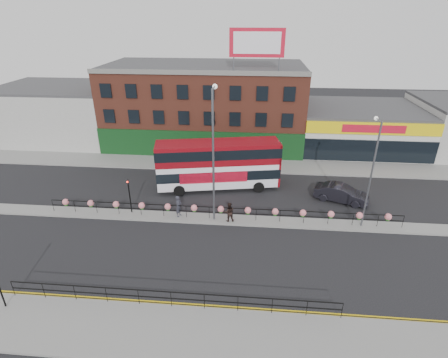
# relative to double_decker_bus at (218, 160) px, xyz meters

# --- Properties ---
(ground) EXTENTS (120.00, 120.00, 0.00)m
(ground) POSITION_rel_double_decker_bus_xyz_m (0.83, -6.14, -3.00)
(ground) COLOR black
(ground) RESTS_ON ground
(south_pavement) EXTENTS (60.00, 4.00, 0.15)m
(south_pavement) POSITION_rel_double_decker_bus_xyz_m (0.83, -18.14, -2.93)
(south_pavement) COLOR gray
(south_pavement) RESTS_ON ground
(north_pavement) EXTENTS (60.00, 4.00, 0.15)m
(north_pavement) POSITION_rel_double_decker_bus_xyz_m (0.83, 5.86, -2.93)
(north_pavement) COLOR gray
(north_pavement) RESTS_ON ground
(median) EXTENTS (60.00, 1.60, 0.15)m
(median) POSITION_rel_double_decker_bus_xyz_m (0.83, -6.14, -2.93)
(median) COLOR gray
(median) RESTS_ON ground
(yellow_line_inner) EXTENTS (60.00, 0.10, 0.01)m
(yellow_line_inner) POSITION_rel_double_decker_bus_xyz_m (0.83, -15.84, -2.99)
(yellow_line_inner) COLOR gold
(yellow_line_inner) RESTS_ON ground
(yellow_line_outer) EXTENTS (60.00, 0.10, 0.01)m
(yellow_line_outer) POSITION_rel_double_decker_bus_xyz_m (0.83, -16.02, -2.99)
(yellow_line_outer) COLOR gold
(yellow_line_outer) RESTS_ON ground
(brick_building) EXTENTS (25.00, 12.21, 10.30)m
(brick_building) POSITION_rel_double_decker_bus_xyz_m (-3.17, 13.82, 2.13)
(brick_building) COLOR brown
(brick_building) RESTS_ON ground
(supermarket) EXTENTS (15.00, 12.25, 5.30)m
(supermarket) POSITION_rel_double_decker_bus_xyz_m (16.83, 13.76, -0.35)
(supermarket) COLOR silver
(supermarket) RESTS_ON ground
(warehouse_west) EXTENTS (15.50, 12.00, 7.30)m
(warehouse_west) POSITION_rel_double_decker_bus_xyz_m (-23.42, 13.86, 0.65)
(warehouse_west) COLOR #ABAAA6
(warehouse_west) RESTS_ON ground
(billboard) EXTENTS (6.00, 0.29, 4.40)m
(billboard) POSITION_rel_double_decker_bus_xyz_m (3.33, 8.85, 10.18)
(billboard) COLOR red
(billboard) RESTS_ON brick_building
(median_railing) EXTENTS (30.04, 0.56, 1.23)m
(median_railing) POSITION_rel_double_decker_bus_xyz_m (0.83, -6.14, -1.95)
(median_railing) COLOR black
(median_railing) RESTS_ON median
(south_railing) EXTENTS (20.04, 0.05, 1.12)m
(south_railing) POSITION_rel_double_decker_bus_xyz_m (-1.17, -16.24, -2.04)
(south_railing) COLOR black
(south_railing) RESTS_ON south_pavement
(double_decker_bus) EXTENTS (12.38, 5.04, 4.88)m
(double_decker_bus) POSITION_rel_double_decker_bus_xyz_m (0.00, 0.00, 0.00)
(double_decker_bus) COLOR white
(double_decker_bus) RESTS_ON ground
(car) EXTENTS (4.94, 6.05, 1.62)m
(car) POSITION_rel_double_decker_bus_xyz_m (11.78, -1.78, -2.19)
(car) COLOR black
(car) RESTS_ON ground
(pedestrian_a) EXTENTS (0.98, 0.88, 1.95)m
(pedestrian_a) POSITION_rel_double_decker_bus_xyz_m (-2.84, -6.01, -1.88)
(pedestrian_a) COLOR #2C2D37
(pedestrian_a) RESTS_ON median
(pedestrian_b) EXTENTS (1.07, 0.94, 1.74)m
(pedestrian_b) POSITION_rel_double_decker_bus_xyz_m (1.56, -6.42, -1.98)
(pedestrian_b) COLOR black
(pedestrian_b) RESTS_ON median
(lamp_column_west) EXTENTS (0.40, 1.95, 11.08)m
(lamp_column_west) POSITION_rel_double_decker_bus_xyz_m (0.25, -5.94, 3.72)
(lamp_column_west) COLOR slate
(lamp_column_west) RESTS_ON median
(lamp_column_east) EXTENTS (0.32, 1.56, 8.92)m
(lamp_column_east) POSITION_rel_double_decker_bus_xyz_m (12.58, -5.91, 2.43)
(lamp_column_east) COLOR slate
(lamp_column_east) RESTS_ON median
(traffic_light_median) EXTENTS (0.15, 0.28, 3.65)m
(traffic_light_median) POSITION_rel_double_decker_bus_xyz_m (-7.17, -5.75, -0.53)
(traffic_light_median) COLOR black
(traffic_light_median) RESTS_ON median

